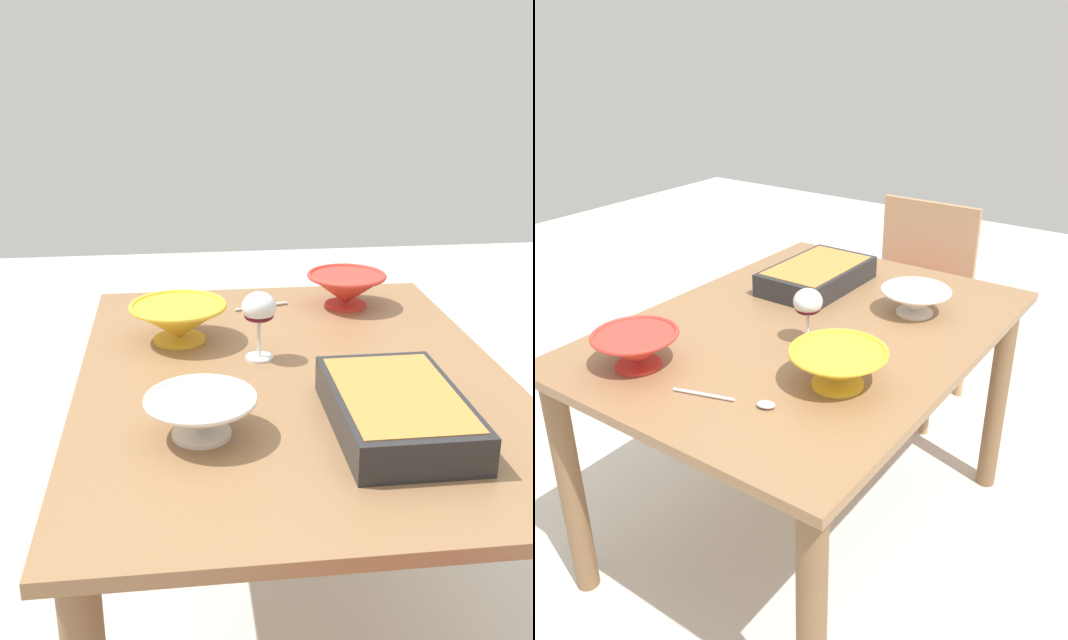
{
  "view_description": "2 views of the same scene",
  "coord_description": "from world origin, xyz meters",
  "views": [
    {
      "loc": [
        -1.49,
        0.24,
        1.42
      ],
      "look_at": [
        0.1,
        0.05,
        0.85
      ],
      "focal_mm": 41.85,
      "sensor_mm": 36.0,
      "label": 1
    },
    {
      "loc": [
        1.36,
        0.93,
        1.53
      ],
      "look_at": [
        0.02,
        -0.01,
        0.78
      ],
      "focal_mm": 35.59,
      "sensor_mm": 36.0,
      "label": 2
    }
  ],
  "objects": [
    {
      "name": "wine_glass",
      "position": [
        0.1,
        0.07,
        0.87
      ],
      "size": [
        0.08,
        0.08,
        0.16
      ],
      "color": "white",
      "rests_on": "dining_table"
    },
    {
      "name": "serving_bowl",
      "position": [
        0.44,
        -0.22,
        0.81
      ],
      "size": [
        0.22,
        0.22,
        0.1
      ],
      "color": "red",
      "rests_on": "dining_table"
    },
    {
      "name": "ground_plane",
      "position": [
        0.0,
        0.0,
        0.0
      ],
      "size": [
        8.0,
        8.0,
        0.0
      ],
      "primitive_type": "plane",
      "color": "beige"
    },
    {
      "name": "mixing_bowl",
      "position": [
        0.23,
        0.25,
        0.81
      ],
      "size": [
        0.24,
        0.24,
        0.1
      ],
      "color": "yellow",
      "rests_on": "dining_table"
    },
    {
      "name": "casserole_dish",
      "position": [
        -0.27,
        -0.15,
        0.79
      ],
      "size": [
        0.38,
        0.24,
        0.08
      ],
      "color": "#262628",
      "rests_on": "dining_table"
    },
    {
      "name": "small_bowl",
      "position": [
        -0.26,
        0.21,
        0.8
      ],
      "size": [
        0.21,
        0.21,
        0.08
      ],
      "color": "white",
      "rests_on": "dining_table"
    },
    {
      "name": "dining_table",
      "position": [
        0.0,
        0.0,
        0.63
      ],
      "size": [
        1.28,
        0.94,
        0.75
      ],
      "color": "olive",
      "rests_on": "ground_plane"
    },
    {
      "name": "serving_spoon",
      "position": [
        0.43,
        0.12,
        0.76
      ],
      "size": [
        0.09,
        0.25,
        0.01
      ],
      "color": "silver",
      "rests_on": "dining_table"
    },
    {
      "name": "chair",
      "position": [
        -1.0,
        -0.13,
        0.48
      ],
      "size": [
        0.41,
        0.46,
        0.87
      ],
      "color": "#B22D2D",
      "rests_on": "ground_plane"
    }
  ]
}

